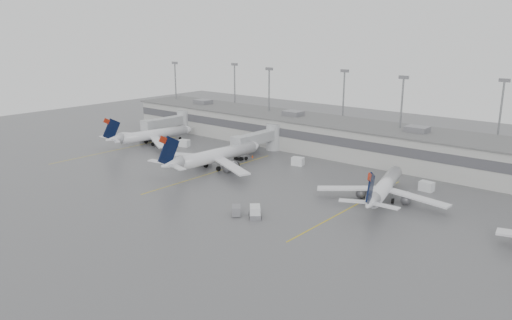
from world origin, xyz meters
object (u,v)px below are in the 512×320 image
Objects in this scene: jet_far_left at (150,135)px; baggage_tug at (255,213)px; jet_mid_left at (214,156)px; jet_mid_right at (384,187)px.

jet_far_left reaches higher than baggage_tug.
jet_mid_left is 32.15m from baggage_tug.
jet_mid_right is (39.93, 4.16, -0.36)m from jet_mid_left.
baggage_tug is (26.88, -17.48, -2.31)m from jet_mid_left.
baggage_tug is (-13.05, -21.64, -1.95)m from jet_mid_right.
jet_mid_left is 1.15× the size of jet_mid_right.
jet_mid_left reaches higher than jet_mid_right.
baggage_tug is at bearing -134.76° from jet_mid_right.
jet_mid_left is at bearing 105.32° from baggage_tug.
baggage_tug is at bearing -12.89° from jet_far_left.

